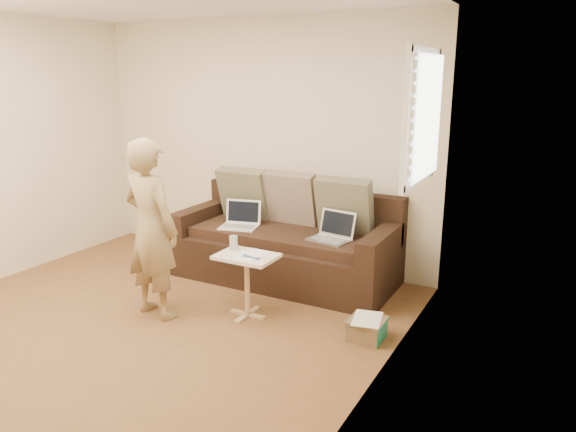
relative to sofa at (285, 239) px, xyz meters
The scene contains 16 objects.
floor 1.91m from the sofa, 107.67° to the right, with size 4.50×4.50×0.00m, color brown.
wall_back 1.15m from the sofa, 139.97° to the left, with size 4.00×4.00×0.00m, color beige.
wall_right 2.44m from the sofa, 51.06° to the right, with size 4.50×4.50×0.00m, color beige.
window_blinds 1.90m from the sofa, 11.23° to the right, with size 0.12×0.88×1.08m, color white, non-canonical shape.
sofa is the anchor object (origin of this frame).
pillow_left 0.73m from the sofa, 162.22° to the left, with size 0.55×0.14×0.55m, color brown, non-canonical shape.
pillow_mid 0.43m from the sofa, 102.25° to the left, with size 0.55×0.14×0.55m, color #785F55, non-canonical shape.
pillow_right 0.69m from the sofa, 19.09° to the left, with size 0.55×0.14×0.55m, color brown, non-canonical shape.
laptop_silver 0.56m from the sofa, 13.34° to the right, with size 0.37×0.27×0.25m, color #B7BABC, non-canonical shape.
laptop_white 0.48m from the sofa, 160.50° to the right, with size 0.37×0.27×0.27m, color white, non-canonical shape.
person 1.43m from the sofa, 115.23° to the right, with size 0.56×0.38×1.54m, color olive.
side_table 0.93m from the sofa, 82.17° to the right, with size 0.50×0.35×0.55m, color silver, non-canonical shape.
drinking_glass 0.86m from the sofa, 93.57° to the right, with size 0.07×0.07×0.12m, color silver, non-canonical shape.
scissors 0.99m from the sofa, 78.01° to the right, with size 0.18×0.10×0.02m, color silver, non-canonical shape.
paper_on_table 0.92m from the sofa, 79.47° to the right, with size 0.21×0.30×0.00m, color white, non-canonical shape.
striped_box 1.49m from the sofa, 35.16° to the right, with size 0.28×0.28×0.17m, color #B93A1B, non-canonical shape.
Camera 1 is at (3.05, -2.80, 2.04)m, focal length 34.01 mm.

